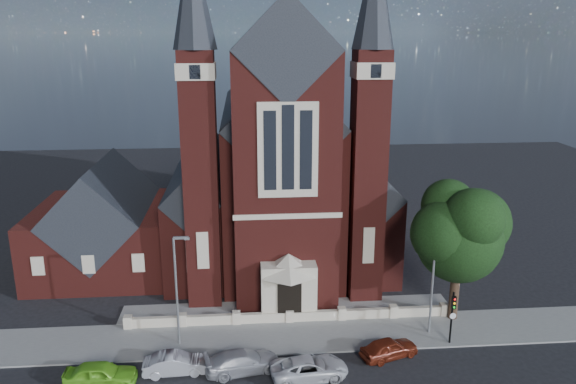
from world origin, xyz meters
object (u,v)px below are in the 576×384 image
at_px(car_silver_a, 176,364).
at_px(car_white_suv, 309,368).
at_px(church, 276,168).
at_px(car_dark_red, 389,348).
at_px(car_lime_van, 101,374).
at_px(car_silver_b, 243,362).
at_px(street_tree, 462,235).
at_px(traffic_signal, 453,311).
at_px(street_lamp_right, 434,276).
at_px(street_lamp_left, 177,285).
at_px(parish_hall, 105,228).

height_order(car_silver_a, car_white_suv, car_white_suv).
distance_m(church, car_dark_red, 23.83).
height_order(car_lime_van, car_dark_red, car_lime_van).
bearing_deg(car_silver_b, street_tree, -84.51).
height_order(church, traffic_signal, church).
height_order(church, car_dark_red, church).
height_order(street_tree, street_lamp_right, street_tree).
bearing_deg(car_silver_a, church, -22.89).
xyz_separation_m(church, car_lime_van, (-12.37, -23.31, -7.42)).
height_order(street_lamp_left, car_dark_red, street_lamp_left).
relative_size(parish_hall, car_lime_van, 2.73).
distance_m(church, car_lime_van, 27.41).
relative_size(traffic_signal, car_lime_van, 0.90).
relative_size(church, traffic_signal, 8.72).
xyz_separation_m(street_lamp_left, street_lamp_right, (18.00, 0.00, 0.00)).
bearing_deg(parish_hall, car_silver_b, -54.81).
height_order(car_lime_van, car_silver_a, car_lime_van).
bearing_deg(street_lamp_left, church, 67.34).
bearing_deg(parish_hall, church, 17.16).
bearing_deg(car_silver_a, parish_hall, 21.42).
bearing_deg(street_tree, parish_hall, 156.74).
xyz_separation_m(parish_hall, car_silver_b, (12.43, -17.63, -3.30)).
height_order(street_lamp_left, car_silver_a, street_lamp_left).
bearing_deg(car_silver_b, parish_hall, 22.42).
distance_m(car_lime_van, car_silver_a, 4.60).
xyz_separation_m(street_lamp_left, car_silver_b, (4.34, -3.63, -3.88)).
height_order(traffic_signal, car_silver_a, traffic_signal).
bearing_deg(car_silver_a, car_dark_red, -90.80).
bearing_deg(parish_hall, traffic_signal, -29.98).
bearing_deg(car_silver_b, car_silver_a, 75.16).
bearing_deg(street_tree, car_lime_van, -166.33).
distance_m(church, car_white_suv, 24.78).
xyz_separation_m(street_lamp_left, car_dark_red, (14.20, -2.79, -3.91)).
relative_size(church, street_lamp_right, 4.31).
distance_m(parish_hall, car_silver_a, 19.56).
xyz_separation_m(street_lamp_left, car_white_suv, (8.56, -4.66, -3.91)).
bearing_deg(street_tree, traffic_signal, -115.95).
distance_m(church, car_silver_b, 24.04).
height_order(car_silver_a, car_dark_red, car_dark_red).
xyz_separation_m(church, traffic_signal, (11.00, -20.52, -5.60)).
distance_m(church, car_silver_a, 24.91).
distance_m(street_lamp_left, traffic_signal, 19.08).
distance_m(church, parish_hall, 17.26).
xyz_separation_m(street_lamp_left, car_lime_van, (-4.46, -4.36, -3.84)).
xyz_separation_m(street_lamp_right, car_silver_b, (-13.66, -3.63, -3.88)).
distance_m(street_lamp_left, car_white_suv, 10.50).
distance_m(car_silver_b, car_white_suv, 4.35).
xyz_separation_m(street_tree, street_lamp_left, (-20.51, -1.71, -2.36)).
relative_size(car_silver_a, car_white_suv, 0.84).
height_order(parish_hall, car_lime_van, parish_hall).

